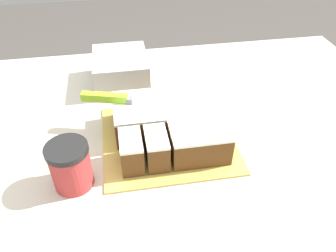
# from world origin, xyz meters

# --- Properties ---
(countertop) EXTENTS (1.40, 1.10, 0.91)m
(countertop) POSITION_xyz_m (0.00, 0.00, 0.46)
(countertop) COLOR beige
(countertop) RESTS_ON ground_plane
(cake_board) EXTENTS (0.35, 0.33, 0.01)m
(cake_board) POSITION_xyz_m (-0.07, -0.01, 0.91)
(cake_board) COLOR gold
(cake_board) RESTS_ON countertop
(cake) EXTENTS (0.28, 0.26, 0.08)m
(cake) POSITION_xyz_m (-0.07, -0.00, 0.96)
(cake) COLOR brown
(cake) RESTS_ON cake_board
(knife) EXTENTS (0.31, 0.10, 0.02)m
(knife) POSITION_xyz_m (-0.21, 0.07, 1.01)
(knife) COLOR silver
(knife) RESTS_ON cake
(coffee_cup) EXTENTS (0.10, 0.10, 0.12)m
(coffee_cup) POSITION_xyz_m (-0.32, -0.12, 0.97)
(coffee_cup) COLOR #B23333
(coffee_cup) RESTS_ON countertop
(storage_box) EXTENTS (0.18, 0.20, 0.10)m
(storage_box) POSITION_xyz_m (-0.18, 0.32, 0.96)
(storage_box) COLOR #B2B2B7
(storage_box) RESTS_ON countertop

